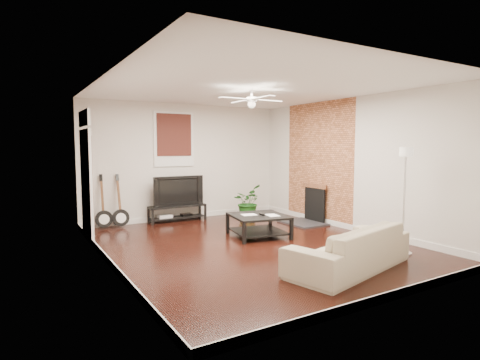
{
  "coord_description": "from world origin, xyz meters",
  "views": [
    {
      "loc": [
        -3.72,
        -5.83,
        1.78
      ],
      "look_at": [
        0.0,
        0.4,
        1.15
      ],
      "focal_mm": 29.05,
      "sensor_mm": 36.0,
      "label": 1
    }
  ],
  "objects": [
    {
      "name": "room",
      "position": [
        0.0,
        0.0,
        1.4
      ],
      "size": [
        5.01,
        6.01,
        2.81
      ],
      "color": "black",
      "rests_on": "ground"
    },
    {
      "name": "brick_accent",
      "position": [
        2.49,
        1.0,
        1.4
      ],
      "size": [
        0.02,
        2.2,
        2.8
      ],
      "primitive_type": "cube",
      "color": "brown",
      "rests_on": "floor"
    },
    {
      "name": "fireplace",
      "position": [
        2.2,
        1.0,
        0.46
      ],
      "size": [
        0.8,
        1.1,
        0.92
      ],
      "primitive_type": "cube",
      "color": "black",
      "rests_on": "floor"
    },
    {
      "name": "window_back",
      "position": [
        -0.3,
        2.97,
        1.95
      ],
      "size": [
        1.0,
        0.06,
        1.3
      ],
      "primitive_type": "cube",
      "color": "#330F0E",
      "rests_on": "wall_back"
    },
    {
      "name": "door_left",
      "position": [
        -2.46,
        1.9,
        1.25
      ],
      "size": [
        0.08,
        1.0,
        2.5
      ],
      "primitive_type": "cube",
      "color": "white",
      "rests_on": "wall_left"
    },
    {
      "name": "tv_stand",
      "position": [
        -0.32,
        2.78,
        0.19
      ],
      "size": [
        1.36,
        0.36,
        0.38
      ],
      "primitive_type": "cube",
      "color": "black",
      "rests_on": "floor"
    },
    {
      "name": "tv",
      "position": [
        -0.32,
        2.8,
        0.73
      ],
      "size": [
        1.22,
        0.16,
        0.7
      ],
      "primitive_type": "imported",
      "color": "black",
      "rests_on": "tv_stand"
    },
    {
      "name": "coffee_table",
      "position": [
        0.47,
        0.48,
        0.22
      ],
      "size": [
        1.2,
        1.2,
        0.43
      ],
      "primitive_type": "cube",
      "rotation": [
        0.0,
        0.0,
        -0.18
      ],
      "color": "black",
      "rests_on": "floor"
    },
    {
      "name": "sofa",
      "position": [
        0.48,
        -1.9,
        0.32
      ],
      "size": [
        2.32,
        1.33,
        0.64
      ],
      "primitive_type": "imported",
      "rotation": [
        0.0,
        0.0,
        3.38
      ],
      "color": "tan",
      "rests_on": "floor"
    },
    {
      "name": "floor_lamp",
      "position": [
        1.83,
        -1.8,
        0.89
      ],
      "size": [
        0.35,
        0.35,
        1.78
      ],
      "primitive_type": null,
      "rotation": [
        0.0,
        0.0,
        0.23
      ],
      "color": "silver",
      "rests_on": "floor"
    },
    {
      "name": "potted_plant",
      "position": [
        1.32,
        2.28,
        0.41
      ],
      "size": [
        0.96,
        0.97,
        0.82
      ],
      "primitive_type": "imported",
      "rotation": [
        0.0,
        0.0,
        0.88
      ],
      "color": "#195217",
      "rests_on": "floor"
    },
    {
      "name": "guitar_left",
      "position": [
        -2.01,
        2.75,
        0.6
      ],
      "size": [
        0.39,
        0.29,
        1.2
      ],
      "primitive_type": null,
      "rotation": [
        0.0,
        0.0,
        -0.07
      ],
      "color": "black",
      "rests_on": "floor"
    },
    {
      "name": "guitar_right",
      "position": [
        -1.66,
        2.72,
        0.6
      ],
      "size": [
        0.38,
        0.28,
        1.2
      ],
      "primitive_type": null,
      "rotation": [
        0.0,
        0.0,
        0.04
      ],
      "color": "black",
      "rests_on": "floor"
    },
    {
      "name": "ceiling_fan",
      "position": [
        0.0,
        0.0,
        2.6
      ],
      "size": [
        1.24,
        1.24,
        0.32
      ],
      "primitive_type": null,
      "color": "white",
      "rests_on": "ceiling"
    }
  ]
}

